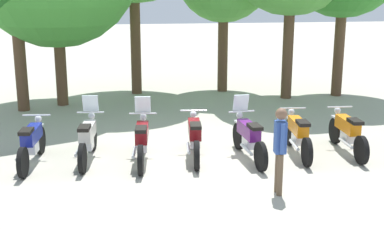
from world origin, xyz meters
name	(u,v)px	position (x,y,z in m)	size (l,w,h in m)	color
ground_plane	(195,159)	(0.00, 0.00, 0.00)	(80.00, 80.00, 0.00)	#ADA899
motorcycle_0	(32,142)	(-3.58, 0.16, 0.50)	(0.62, 2.19, 0.99)	black
motorcycle_1	(88,138)	(-2.38, 0.27, 0.52)	(0.63, 2.19, 1.37)	black
motorcycle_2	(142,139)	(-1.19, -0.02, 0.52)	(0.63, 2.19, 1.37)	black
motorcycle_3	(195,136)	(0.00, 0.09, 0.50)	(0.63, 2.19, 0.99)	black
motorcycle_4	(248,137)	(1.19, -0.16, 0.52)	(0.62, 2.19, 1.37)	black
motorcycle_5	(298,134)	(2.38, -0.03, 0.50)	(0.62, 2.19, 0.99)	black
motorcycle_6	(347,132)	(3.57, -0.06, 0.50)	(0.62, 2.19, 0.99)	black
person_0	(280,145)	(1.25, -2.20, 0.97)	(0.23, 0.40, 1.66)	brown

